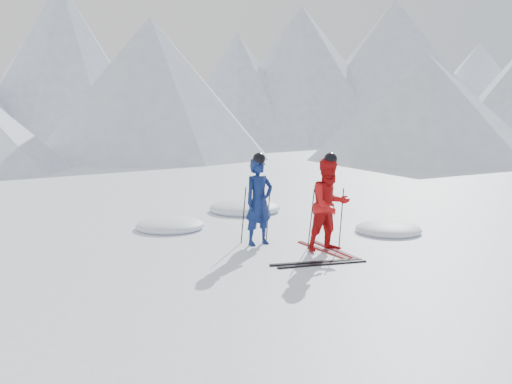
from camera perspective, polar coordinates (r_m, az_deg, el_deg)
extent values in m
plane|color=white|center=(11.48, 10.53, -5.52)|extent=(160.00, 160.00, 0.00)
cone|color=#B2BCD1|center=(51.59, -19.63, 12.54)|extent=(23.96, 23.96, 14.35)
cone|color=#B2BCD1|center=(61.75, -12.06, 10.86)|extent=(17.69, 17.69, 11.93)
cone|color=#B2BCD1|center=(54.66, -1.89, 10.86)|extent=(19.63, 19.63, 10.85)
cone|color=#B2BCD1|center=(58.98, 4.78, 12.23)|extent=(23.31, 23.31, 14.15)
cone|color=#B2BCD1|center=(61.07, 14.21, 12.22)|extent=(28.94, 28.94, 14.88)
cone|color=silver|center=(66.43, 22.26, 9.73)|extent=(24.45, 24.45, 10.76)
cone|color=#B2BCD1|center=(34.41, 17.20, 8.61)|extent=(14.00, 14.00, 6.50)
cone|color=#B2BCD1|center=(36.43, -10.94, 10.73)|extent=(16.00, 16.00, 9.00)
imported|color=navy|center=(11.18, 0.32, -1.02)|extent=(0.78, 0.66, 1.81)
imported|color=#B80E0F|center=(10.75, 7.77, -1.36)|extent=(1.05, 0.92, 1.84)
cylinder|color=black|center=(11.33, -1.32, -2.45)|extent=(0.12, 0.08, 1.20)
cylinder|color=black|center=(11.53, 1.29, -2.27)|extent=(0.12, 0.07, 1.20)
cylinder|color=black|center=(10.95, 5.83, -2.79)|extent=(0.12, 0.10, 1.23)
cylinder|color=black|center=(11.04, 8.96, -2.76)|extent=(0.12, 0.09, 1.23)
cube|color=black|center=(10.90, 7.08, -6.10)|extent=(0.61, 1.64, 0.03)
cube|color=black|center=(10.97, 8.27, -6.02)|extent=(0.50, 1.67, 0.03)
cube|color=black|center=(10.00, 6.20, -7.37)|extent=(1.70, 0.18, 0.03)
cube|color=black|center=(9.89, 7.01, -7.55)|extent=(1.70, 0.24, 0.03)
ellipsoid|color=white|center=(13.08, -9.00, -3.83)|extent=(1.64, 1.64, 0.36)
ellipsoid|color=white|center=(12.87, 13.73, -4.15)|extent=(1.51, 1.51, 0.33)
ellipsoid|color=white|center=(15.23, -1.19, -2.06)|extent=(2.00, 2.00, 0.44)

